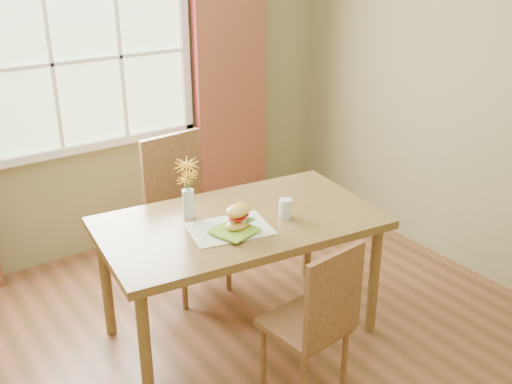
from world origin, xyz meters
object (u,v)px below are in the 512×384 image
at_px(water_glass, 285,209).
at_px(chair_far, 181,207).
at_px(dining_table, 240,232).
at_px(flower_vase, 188,183).
at_px(chair_near, 316,316).
at_px(croissant_sandwich, 238,216).

bearing_deg(water_glass, chair_far, 105.95).
bearing_deg(chair_far, dining_table, -94.26).
relative_size(chair_far, water_glass, 9.62).
relative_size(water_glass, flower_vase, 0.32).
xyz_separation_m(dining_table, chair_near, (0.01, -0.70, -0.20)).
distance_m(dining_table, chair_near, 0.73).
bearing_deg(croissant_sandwich, dining_table, 29.40).
bearing_deg(flower_vase, chair_far, 67.12).
distance_m(water_glass, flower_vase, 0.59).
xyz_separation_m(chair_near, flower_vase, (-0.24, 0.89, 0.50)).
distance_m(chair_near, water_glass, 0.70).
bearing_deg(dining_table, flower_vase, 147.13).
height_order(dining_table, flower_vase, flower_vase).
xyz_separation_m(chair_far, croissant_sandwich, (-0.07, -0.82, 0.27)).
relative_size(dining_table, chair_near, 1.85).
height_order(chair_near, chair_far, chair_far).
xyz_separation_m(dining_table, flower_vase, (-0.23, 0.19, 0.30)).
relative_size(chair_near, flower_vase, 2.60).
relative_size(chair_near, chair_far, 0.85).
xyz_separation_m(croissant_sandwich, water_glass, (0.31, -0.02, -0.03)).
distance_m(chair_far, water_glass, 0.91).
bearing_deg(croissant_sandwich, water_glass, -28.43).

